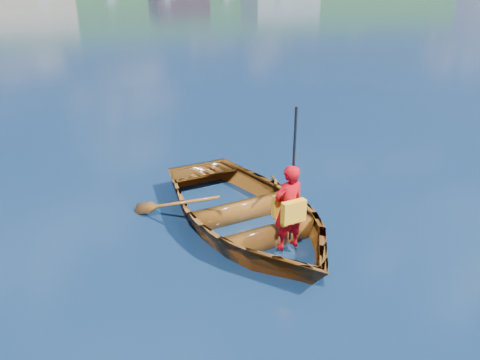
# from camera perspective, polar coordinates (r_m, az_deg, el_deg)

# --- Properties ---
(ground) EXTENTS (600.00, 600.00, 0.00)m
(ground) POSITION_cam_1_polar(r_m,az_deg,el_deg) (6.62, 1.35, -8.57)
(ground) COLOR #101F41
(ground) RESTS_ON ground
(rowboat) EXTENTS (3.15, 4.16, 0.81)m
(rowboat) POSITION_cam_1_polar(r_m,az_deg,el_deg) (7.06, 0.76, -3.93)
(rowboat) COLOR brown
(rowboat) RESTS_ON ground
(child_paddler) EXTENTS (0.46, 0.37, 1.92)m
(child_paddler) POSITION_cam_1_polar(r_m,az_deg,el_deg) (6.24, 5.96, -3.36)
(child_paddler) COLOR red
(child_paddler) RESTS_ON ground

